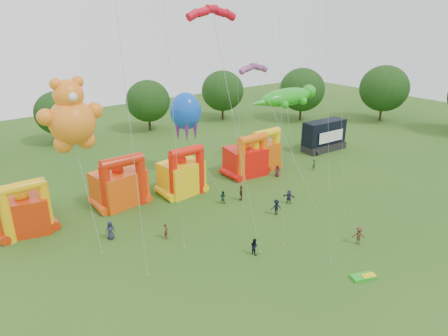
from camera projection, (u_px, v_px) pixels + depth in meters
ground at (376, 294)px, 32.31m from camera, size 160.00×160.00×0.00m
tree_ring at (371, 228)px, 29.83m from camera, size 121.84×123.93×12.07m
bouncy_castle_0 at (25, 212)px, 40.72m from camera, size 5.52×4.84×6.03m
bouncy_castle_1 at (120, 185)px, 46.83m from camera, size 6.18×5.29×6.35m
bouncy_castle_2 at (182, 175)px, 49.62m from camera, size 5.29×4.45×6.38m
bouncy_castle_3 at (247, 159)px, 55.41m from camera, size 5.72×4.88×6.11m
bouncy_castle_4 at (260, 153)px, 57.46m from camera, size 5.15×4.17×6.22m
stage_trailer at (324, 136)px, 65.44m from camera, size 7.82×3.37×4.98m
teddy_bear_kite at (75, 135)px, 37.56m from camera, size 6.11×7.53×15.97m
gecko_kite at (288, 110)px, 61.02m from camera, size 13.27×6.19×10.70m
octopus_kite at (188, 120)px, 53.54m from camera, size 4.20×9.96×11.55m
parafoil_kites at (217, 123)px, 37.87m from camera, size 21.43×12.54×29.88m
diamond_kites at (267, 61)px, 37.82m from camera, size 20.82×19.80×39.51m
folded_kite_bundle at (363, 277)px, 34.25m from camera, size 2.23×1.67×0.31m
spectator_0 at (110, 230)px, 39.89m from camera, size 1.01×0.71×1.96m
spectator_1 at (166, 231)px, 40.01m from camera, size 0.68×0.75×1.72m
spectator_2 at (223, 197)px, 47.49m from camera, size 0.90×0.97×1.60m
spectator_3 at (276, 207)px, 44.78m from camera, size 1.33×1.06×1.80m
spectator_4 at (241, 193)px, 48.17m from camera, size 1.17×1.11×1.94m
spectator_5 at (289, 197)px, 47.42m from camera, size 1.29×1.57×1.68m
spectator_6 at (277, 171)px, 55.19m from camera, size 0.97×0.88×1.67m
spectator_7 at (314, 165)px, 57.66m from camera, size 0.65×0.66×1.54m
spectator_8 at (254, 246)px, 37.46m from camera, size 0.63×0.80×1.63m
spectator_9 at (359, 235)px, 39.06m from camera, size 1.29×1.34×1.84m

